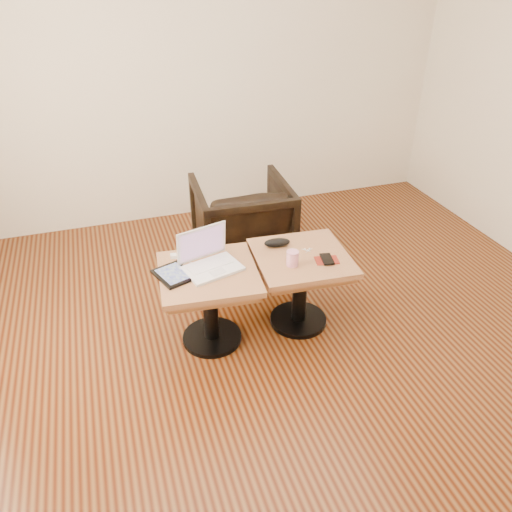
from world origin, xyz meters
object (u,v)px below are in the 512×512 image
object	(u,v)px
striped_cup	(292,258)
side_table_right	(301,273)
side_table_left	(209,289)
laptop	(209,260)
armchair	(242,221)

from	to	relation	value
striped_cup	side_table_right	bearing A→B (deg)	40.95
side_table_left	side_table_right	xyz separation A→B (m)	(0.62, -0.01, 0.00)
laptop	armchair	xyz separation A→B (m)	(0.48, 0.89, -0.25)
laptop	armchair	size ratio (longest dim) A/B	0.52
striped_cup	side_table_left	bearing A→B (deg)	169.55
laptop	striped_cup	distance (m)	0.52
laptop	armchair	bearing A→B (deg)	46.36
side_table_right	striped_cup	world-z (taller)	striped_cup
laptop	side_table_left	bearing A→B (deg)	-127.07
side_table_left	armchair	bearing A→B (deg)	67.48
striped_cup	armchair	bearing A→B (deg)	91.06
side_table_left	armchair	world-z (taller)	armchair
side_table_left	laptop	world-z (taller)	laptop
striped_cup	laptop	bearing A→B (deg)	163.90
side_table_right	armchair	distance (m)	0.95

